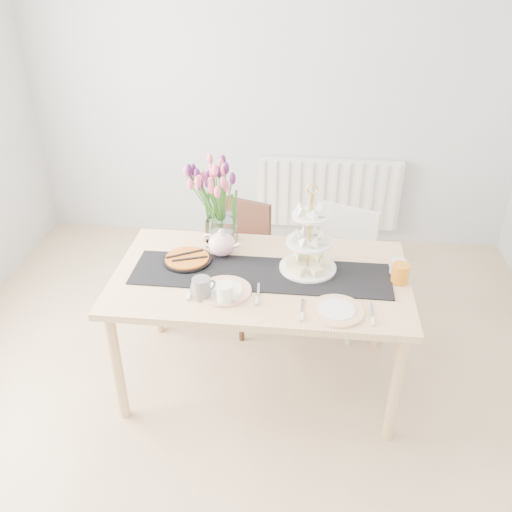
# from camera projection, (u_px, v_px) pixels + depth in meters

# --- Properties ---
(room_shell) EXTENTS (4.50, 4.50, 4.50)m
(room_shell) POSITION_uv_depth(u_px,v_px,m) (227.00, 216.00, 2.32)
(room_shell) COLOR tan
(room_shell) RESTS_ON ground
(radiator) EXTENTS (1.20, 0.08, 0.60)m
(radiator) POSITION_uv_depth(u_px,v_px,m) (328.00, 194.00, 4.58)
(radiator) COLOR white
(radiator) RESTS_ON room_shell
(dining_table) EXTENTS (1.60, 0.90, 0.75)m
(dining_table) POSITION_uv_depth(u_px,v_px,m) (261.00, 286.00, 2.98)
(dining_table) COLOR tan
(dining_table) RESTS_ON ground
(chair_brown) EXTENTS (0.53, 0.53, 0.84)m
(chair_brown) POSITION_uv_depth(u_px,v_px,m) (235.00, 254.00, 3.65)
(chair_brown) COLOR #3A1D15
(chair_brown) RESTS_ON ground
(chair_white) EXTENTS (0.52, 0.52, 0.81)m
(chair_white) POSITION_uv_depth(u_px,v_px,m) (341.00, 259.00, 3.62)
(chair_white) COLOR silver
(chair_white) RESTS_ON ground
(table_runner) EXTENTS (1.40, 0.35, 0.01)m
(table_runner) POSITION_uv_depth(u_px,v_px,m) (261.00, 274.00, 2.94)
(table_runner) COLOR black
(table_runner) RESTS_ON dining_table
(tulip_vase) EXTENTS (0.61, 0.61, 0.52)m
(tulip_vase) POSITION_uv_depth(u_px,v_px,m) (220.00, 190.00, 3.08)
(tulip_vase) COLOR silver
(tulip_vase) RESTS_ON dining_table
(cake_stand) EXTENTS (0.31, 0.31, 0.46)m
(cake_stand) POSITION_uv_depth(u_px,v_px,m) (309.00, 249.00, 2.91)
(cake_stand) COLOR gold
(cake_stand) RESTS_ON dining_table
(teapot) EXTENTS (0.30, 0.28, 0.16)m
(teapot) POSITION_uv_depth(u_px,v_px,m) (222.00, 244.00, 3.07)
(teapot) COLOR white
(teapot) RESTS_ON dining_table
(cream_jug) EXTENTS (0.10, 0.10, 0.08)m
(cream_jug) POSITION_uv_depth(u_px,v_px,m) (397.00, 267.00, 2.93)
(cream_jug) COLOR silver
(cream_jug) RESTS_ON dining_table
(tart_tin) EXTENTS (0.27, 0.27, 0.03)m
(tart_tin) POSITION_uv_depth(u_px,v_px,m) (187.00, 260.00, 3.04)
(tart_tin) COLOR black
(tart_tin) RESTS_ON dining_table
(mug_grey) EXTENTS (0.13, 0.13, 0.11)m
(mug_grey) POSITION_uv_depth(u_px,v_px,m) (202.00, 288.00, 2.73)
(mug_grey) COLOR slate
(mug_grey) RESTS_ON dining_table
(mug_white) EXTENTS (0.11, 0.11, 0.10)m
(mug_white) POSITION_uv_depth(u_px,v_px,m) (225.00, 293.00, 2.70)
(mug_white) COLOR white
(mug_white) RESTS_ON dining_table
(mug_orange) EXTENTS (0.13, 0.13, 0.11)m
(mug_orange) POSITION_uv_depth(u_px,v_px,m) (400.00, 274.00, 2.85)
(mug_orange) COLOR orange
(mug_orange) RESTS_ON dining_table
(plate_left) EXTENTS (0.30, 0.30, 0.01)m
(plate_left) POSITION_uv_depth(u_px,v_px,m) (225.00, 291.00, 2.79)
(plate_left) COLOR white
(plate_left) RESTS_ON dining_table
(plate_right) EXTENTS (0.28, 0.28, 0.01)m
(plate_right) POSITION_uv_depth(u_px,v_px,m) (337.00, 311.00, 2.65)
(plate_right) COLOR silver
(plate_right) RESTS_ON dining_table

